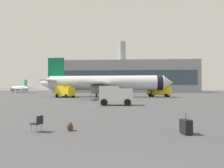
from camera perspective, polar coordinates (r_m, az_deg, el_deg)
The scene contains 12 objects.
airplane_at_gate at distance 52.60m, azimuth -2.13°, elevation 0.28°, with size 35.69×32.14×10.50m.
airplane_taxiing at distance 111.37m, azimuth -25.01°, elevation -1.13°, with size 17.97×16.66×6.32m.
service_truck at distance 50.22m, azimuth -13.33°, elevation -1.96°, with size 5.23×4.42×2.90m.
fuel_truck at distance 54.22m, azimuth 13.26°, elevation -1.73°, with size 6.45×4.70×3.20m.
cargo_van at distance 27.15m, azimuth 0.95°, elevation -3.02°, with size 4.47×2.47×2.60m.
safety_cone_near at distance 58.46m, azimuth -6.30°, elevation -3.11°, with size 0.44×0.44×0.70m.
safety_cone_mid at distance 37.20m, azimuth -4.13°, elevation -4.30°, with size 0.44×0.44×0.60m.
safety_cone_far at distance 54.95m, azimuth -19.31°, elevation -3.20°, with size 0.44×0.44×0.66m.
rolling_suitcase at distance 10.94m, azimuth 20.40°, elevation -11.30°, with size 0.53×0.71×1.10m.
traveller_backpack at distance 11.35m, azimuth -11.91°, elevation -11.79°, with size 0.36×0.40×0.48m.
gate_chair at distance 11.47m, azimuth -20.46°, elevation -10.28°, with size 0.59×0.59×0.86m.
terminal_building at distance 118.05m, azimuth 3.77°, elevation 2.03°, with size 79.66×22.71×29.64m.
Camera 1 is at (0.10, -3.60, 2.33)m, focal length 31.96 mm.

